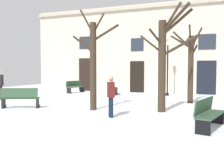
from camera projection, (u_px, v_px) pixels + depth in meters
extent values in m
plane|color=white|center=(102.00, 105.00, 12.64)|extent=(29.62, 29.62, 0.00)
cube|color=beige|center=(139.00, 49.00, 19.85)|extent=(18.51, 0.40, 6.95)
cube|color=#B1A993|center=(139.00, 7.00, 19.44)|extent=(18.51, 0.30, 0.24)
cube|color=black|center=(85.00, 75.00, 21.39)|extent=(1.11, 0.08, 2.79)
cube|color=#262D38|center=(85.00, 43.00, 21.24)|extent=(0.99, 0.06, 1.05)
cube|color=black|center=(137.00, 77.00, 19.81)|extent=(1.14, 0.08, 2.49)
cube|color=#262D38|center=(137.00, 45.00, 19.67)|extent=(1.03, 0.06, 1.01)
cube|color=black|center=(206.00, 78.00, 18.03)|extent=(1.33, 0.08, 2.47)
cube|color=#262D38|center=(207.00, 42.00, 17.89)|extent=(1.20, 0.06, 1.11)
cylinder|color=#382B1E|center=(191.00, 70.00, 13.31)|extent=(0.29, 0.29, 3.60)
cylinder|color=#382B1E|center=(196.00, 38.00, 12.96)|extent=(0.65, 0.46, 1.06)
cylinder|color=#382B1E|center=(181.00, 42.00, 13.61)|extent=(1.19, 0.55, 0.82)
cylinder|color=#382B1E|center=(194.00, 45.00, 13.54)|extent=(0.36, 0.86, 1.15)
cylinder|color=#382B1E|center=(182.00, 40.00, 13.48)|extent=(1.05, 0.34, 1.02)
cylinder|color=#382B1E|center=(189.00, 45.00, 12.88)|extent=(0.24, 0.87, 0.64)
cylinder|color=#382B1E|center=(194.00, 51.00, 13.75)|extent=(0.38, 1.24, 0.79)
cylinder|color=#382B1E|center=(190.00, 39.00, 12.70)|extent=(0.13, 1.19, 1.36)
cylinder|color=#382B1E|center=(93.00, 67.00, 10.96)|extent=(0.29, 0.29, 3.85)
cylinder|color=#382B1E|center=(106.00, 33.00, 10.92)|extent=(1.11, 0.59, 0.79)
cylinder|color=#382B1E|center=(87.00, 22.00, 11.13)|extent=(0.86, 0.42, 1.18)
cylinder|color=#382B1E|center=(87.00, 46.00, 11.13)|extent=(0.84, 0.33, 0.85)
cylinder|color=#382B1E|center=(83.00, 44.00, 11.36)|extent=(1.34, 0.63, 0.86)
cylinder|color=#382B1E|center=(99.00, 23.00, 11.29)|extent=(0.21, 1.06, 1.12)
cylinder|color=#382B1E|center=(162.00, 67.00, 10.44)|extent=(0.32, 0.32, 3.83)
cylinder|color=#382B1E|center=(151.00, 44.00, 10.62)|extent=(1.02, 0.26, 0.83)
cylinder|color=#382B1E|center=(172.00, 17.00, 10.48)|extent=(0.82, 0.72, 1.38)
cylinder|color=#382B1E|center=(175.00, 19.00, 9.76)|extent=(1.24, 0.96, 1.03)
cylinder|color=#382B1E|center=(156.00, 37.00, 10.08)|extent=(0.49, 0.85, 0.64)
cylinder|color=#382B1E|center=(180.00, 46.00, 9.92)|extent=(1.55, 0.58, 0.83)
cylinder|color=#382B1E|center=(176.00, 23.00, 9.87)|extent=(1.30, 0.70, 0.95)
cylinder|color=black|center=(167.00, 71.00, 17.18)|extent=(0.10, 0.10, 3.48)
cylinder|color=black|center=(167.00, 94.00, 17.27)|extent=(0.22, 0.22, 0.20)
cube|color=beige|center=(168.00, 43.00, 17.07)|extent=(0.24, 0.24, 0.36)
cone|color=black|center=(168.00, 40.00, 17.06)|extent=(0.30, 0.30, 0.14)
cube|color=#2D4C33|center=(211.00, 115.00, 7.46)|extent=(0.92, 1.94, 0.05)
cube|color=#2D4C33|center=(204.00, 106.00, 7.56)|extent=(0.58, 1.85, 0.44)
cube|color=black|center=(203.00, 127.00, 6.75)|extent=(0.41, 0.16, 0.43)
torus|color=black|center=(209.00, 133.00, 6.65)|extent=(0.07, 0.17, 0.17)
cube|color=black|center=(218.00, 117.00, 8.19)|extent=(0.41, 0.16, 0.43)
torus|color=black|center=(223.00, 122.00, 8.10)|extent=(0.07, 0.17, 0.17)
cube|color=#2D4C33|center=(20.00, 98.00, 11.55)|extent=(1.72, 1.03, 0.05)
cube|color=#2D4C33|center=(19.00, 93.00, 11.35)|extent=(1.61, 0.76, 0.44)
cube|color=black|center=(38.00, 103.00, 11.59)|extent=(0.20, 0.37, 0.47)
torus|color=black|center=(39.00, 106.00, 11.76)|extent=(0.17, 0.09, 0.17)
cube|color=black|center=(3.00, 103.00, 11.53)|extent=(0.20, 0.37, 0.47)
torus|color=black|center=(5.00, 106.00, 11.69)|extent=(0.17, 0.09, 0.17)
cube|color=#2D4C33|center=(76.00, 87.00, 19.52)|extent=(0.83, 1.73, 0.05)
cube|color=#2D4C33|center=(74.00, 84.00, 19.62)|extent=(0.45, 1.65, 0.45)
cube|color=black|center=(69.00, 91.00, 18.88)|extent=(0.43, 0.15, 0.45)
torus|color=black|center=(71.00, 93.00, 18.78)|extent=(0.07, 0.17, 0.17)
cube|color=black|center=(82.00, 89.00, 20.18)|extent=(0.43, 0.15, 0.45)
torus|color=black|center=(84.00, 91.00, 20.08)|extent=(0.07, 0.17, 0.17)
cube|color=#3D2819|center=(115.00, 88.00, 18.13)|extent=(0.96, 1.64, 0.05)
cube|color=#3D2819|center=(112.00, 84.00, 18.12)|extent=(0.64, 1.52, 0.45)
cube|color=black|center=(115.00, 92.00, 17.41)|extent=(0.38, 0.19, 0.47)
torus|color=black|center=(117.00, 94.00, 17.42)|extent=(0.09, 0.17, 0.17)
cube|color=black|center=(114.00, 90.00, 18.88)|extent=(0.38, 0.19, 0.47)
torus|color=black|center=(117.00, 92.00, 18.89)|extent=(0.09, 0.17, 0.17)
cylinder|color=#350F0F|center=(1.00, 93.00, 14.88)|extent=(0.14, 0.14, 0.85)
cube|color=black|center=(0.00, 80.00, 14.86)|extent=(0.40, 0.26, 0.65)
cylinder|color=black|center=(110.00, 107.00, 9.38)|extent=(0.14, 0.14, 0.75)
cylinder|color=black|center=(111.00, 108.00, 9.20)|extent=(0.14, 0.14, 0.75)
cube|color=#591919|center=(111.00, 90.00, 9.25)|extent=(0.39, 0.44, 0.58)
sphere|color=tan|center=(111.00, 78.00, 9.23)|extent=(0.21, 0.21, 0.21)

